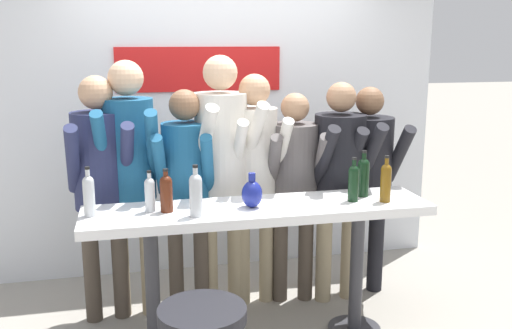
{
  "coord_description": "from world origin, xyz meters",
  "views": [
    {
      "loc": [
        -0.78,
        -3.35,
        1.97
      ],
      "look_at": [
        0.0,
        0.08,
        1.19
      ],
      "focal_mm": 40.0,
      "sensor_mm": 36.0,
      "label": 1
    }
  ],
  "objects_px": {
    "wine_bottle_3": "(89,194)",
    "wine_bottle_6": "(363,175)",
    "person_far_left": "(100,173)",
    "person_right": "(294,176)",
    "wine_bottle_2": "(353,181)",
    "wine_bottle_4": "(386,181)",
    "wine_bottle_0": "(166,192)",
    "decorative_vase": "(252,194)",
    "person_center_left": "(186,179)",
    "wine_bottle_5": "(150,193)",
    "person_center": "(222,155)",
    "person_center_right": "(255,164)",
    "person_far_right": "(340,169)",
    "tasting_table": "(259,231)",
    "person_left": "(130,161)",
    "person_rightmost": "(367,169)",
    "wine_bottle_1": "(196,193)"
  },
  "relations": [
    {
      "from": "wine_bottle_3",
      "to": "wine_bottle_6",
      "type": "relative_size",
      "value": 0.97
    },
    {
      "from": "person_far_left",
      "to": "person_right",
      "type": "relative_size",
      "value": 1.09
    },
    {
      "from": "wine_bottle_2",
      "to": "wine_bottle_6",
      "type": "relative_size",
      "value": 0.93
    },
    {
      "from": "wine_bottle_4",
      "to": "person_right",
      "type": "bearing_deg",
      "value": 123.12
    },
    {
      "from": "wine_bottle_6",
      "to": "wine_bottle_0",
      "type": "bearing_deg",
      "value": -177.22
    },
    {
      "from": "decorative_vase",
      "to": "person_right",
      "type": "bearing_deg",
      "value": 52.2
    },
    {
      "from": "person_center_left",
      "to": "wine_bottle_5",
      "type": "height_order",
      "value": "person_center_left"
    },
    {
      "from": "person_center",
      "to": "person_center_right",
      "type": "distance_m",
      "value": 0.26
    },
    {
      "from": "person_center_right",
      "to": "person_far_right",
      "type": "bearing_deg",
      "value": -9.25
    },
    {
      "from": "person_far_right",
      "to": "tasting_table",
      "type": "bearing_deg",
      "value": -148.45
    },
    {
      "from": "person_left",
      "to": "decorative_vase",
      "type": "bearing_deg",
      "value": -34.93
    },
    {
      "from": "tasting_table",
      "to": "wine_bottle_6",
      "type": "relative_size",
      "value": 7.06
    },
    {
      "from": "person_far_right",
      "to": "person_rightmost",
      "type": "xyz_separation_m",
      "value": [
        0.26,
        0.08,
        -0.03
      ]
    },
    {
      "from": "person_far_left",
      "to": "person_far_right",
      "type": "height_order",
      "value": "person_far_left"
    },
    {
      "from": "wine_bottle_5",
      "to": "wine_bottle_6",
      "type": "bearing_deg",
      "value": 1.65
    },
    {
      "from": "wine_bottle_3",
      "to": "wine_bottle_5",
      "type": "height_order",
      "value": "wine_bottle_3"
    },
    {
      "from": "wine_bottle_3",
      "to": "wine_bottle_5",
      "type": "relative_size",
      "value": 1.18
    },
    {
      "from": "tasting_table",
      "to": "person_far_left",
      "type": "xyz_separation_m",
      "value": [
        -0.98,
        0.55,
        0.3
      ]
    },
    {
      "from": "wine_bottle_0",
      "to": "decorative_vase",
      "type": "bearing_deg",
      "value": -2.95
    },
    {
      "from": "person_right",
      "to": "wine_bottle_6",
      "type": "height_order",
      "value": "person_right"
    },
    {
      "from": "person_center_left",
      "to": "wine_bottle_4",
      "type": "distance_m",
      "value": 1.35
    },
    {
      "from": "wine_bottle_4",
      "to": "person_center_left",
      "type": "bearing_deg",
      "value": 154.22
    },
    {
      "from": "wine_bottle_5",
      "to": "decorative_vase",
      "type": "xyz_separation_m",
      "value": [
        0.62,
        -0.05,
        -0.03
      ]
    },
    {
      "from": "wine_bottle_0",
      "to": "decorative_vase",
      "type": "xyz_separation_m",
      "value": [
        0.52,
        -0.03,
        -0.04
      ]
    },
    {
      "from": "person_far_right",
      "to": "wine_bottle_5",
      "type": "height_order",
      "value": "person_far_right"
    },
    {
      "from": "person_far_right",
      "to": "wine_bottle_6",
      "type": "xyz_separation_m",
      "value": [
        0.0,
        -0.42,
        0.05
      ]
    },
    {
      "from": "tasting_table",
      "to": "wine_bottle_3",
      "type": "xyz_separation_m",
      "value": [
        -1.02,
        0.02,
        0.3
      ]
    },
    {
      "from": "person_center",
      "to": "person_far_right",
      "type": "height_order",
      "value": "person_center"
    },
    {
      "from": "person_left",
      "to": "wine_bottle_1",
      "type": "distance_m",
      "value": 0.79
    },
    {
      "from": "person_center_left",
      "to": "person_center_right",
      "type": "distance_m",
      "value": 0.52
    },
    {
      "from": "wine_bottle_2",
      "to": "decorative_vase",
      "type": "relative_size",
      "value": 1.31
    },
    {
      "from": "wine_bottle_2",
      "to": "wine_bottle_5",
      "type": "xyz_separation_m",
      "value": [
        -1.29,
        0.06,
        -0.01
      ]
    },
    {
      "from": "person_center",
      "to": "wine_bottle_5",
      "type": "distance_m",
      "value": 0.76
    },
    {
      "from": "person_center_right",
      "to": "person_far_right",
      "type": "distance_m",
      "value": 0.63
    },
    {
      "from": "person_far_left",
      "to": "person_center_right",
      "type": "bearing_deg",
      "value": -3.36
    },
    {
      "from": "wine_bottle_3",
      "to": "person_left",
      "type": "bearing_deg",
      "value": 66.3
    },
    {
      "from": "wine_bottle_0",
      "to": "wine_bottle_6",
      "type": "bearing_deg",
      "value": 2.78
    },
    {
      "from": "person_far_left",
      "to": "wine_bottle_1",
      "type": "relative_size",
      "value": 5.55
    },
    {
      "from": "person_right",
      "to": "decorative_vase",
      "type": "relative_size",
      "value": 7.22
    },
    {
      "from": "person_far_right",
      "to": "wine_bottle_6",
      "type": "relative_size",
      "value": 5.38
    },
    {
      "from": "wine_bottle_6",
      "to": "person_center_right",
      "type": "bearing_deg",
      "value": 140.67
    },
    {
      "from": "person_center",
      "to": "person_right",
      "type": "distance_m",
      "value": 0.57
    },
    {
      "from": "tasting_table",
      "to": "wine_bottle_6",
      "type": "xyz_separation_m",
      "value": [
        0.73,
        0.07,
        0.31
      ]
    },
    {
      "from": "person_center_left",
      "to": "person_right",
      "type": "relative_size",
      "value": 1.03
    },
    {
      "from": "person_far_left",
      "to": "person_right",
      "type": "xyz_separation_m",
      "value": [
        1.37,
        0.0,
        -0.1
      ]
    },
    {
      "from": "person_center_left",
      "to": "decorative_vase",
      "type": "relative_size",
      "value": 7.43
    },
    {
      "from": "person_center_left",
      "to": "wine_bottle_2",
      "type": "distance_m",
      "value": 1.15
    },
    {
      "from": "person_left",
      "to": "wine_bottle_2",
      "type": "xyz_separation_m",
      "value": [
        1.4,
        -0.6,
        -0.08
      ]
    },
    {
      "from": "tasting_table",
      "to": "wine_bottle_2",
      "type": "distance_m",
      "value": 0.69
    },
    {
      "from": "wine_bottle_1",
      "to": "wine_bottle_5",
      "type": "bearing_deg",
      "value": 149.28
    }
  ]
}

